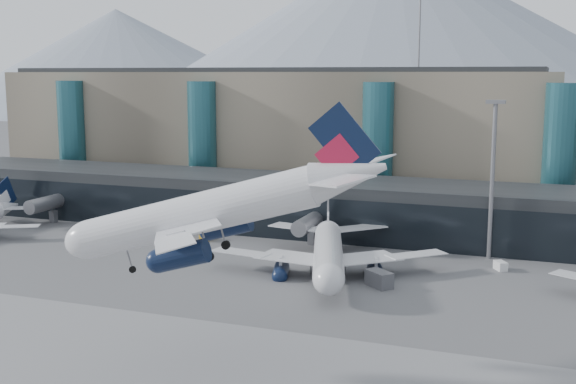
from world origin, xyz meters
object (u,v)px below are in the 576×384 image
(veh_b, at_px, (206,236))
(veh_c, at_px, (379,279))
(jet_parked_mid, at_px, (328,240))
(hero_jet, at_px, (228,199))
(veh_g, at_px, (501,266))
(lightmast_mid, at_px, (493,171))

(veh_b, height_order, veh_c, veh_c)
(jet_parked_mid, xyz_separation_m, veh_c, (9.44, -6.14, -3.47))
(hero_jet, xyz_separation_m, veh_g, (22.22, 49.81, -17.18))
(lightmast_mid, height_order, jet_parked_mid, lightmast_mid)
(lightmast_mid, height_order, veh_g, lightmast_mid)
(hero_jet, height_order, veh_b, hero_jet)
(jet_parked_mid, relative_size, veh_g, 16.49)
(veh_c, height_order, veh_g, veh_c)
(veh_b, bearing_deg, hero_jet, -152.00)
(jet_parked_mid, bearing_deg, veh_b, 49.82)
(veh_g, bearing_deg, jet_parked_mid, -101.26)
(veh_b, bearing_deg, lightmast_mid, -85.97)
(lightmast_mid, bearing_deg, hero_jet, -109.43)
(lightmast_mid, height_order, hero_jet, lightmast_mid)
(jet_parked_mid, height_order, veh_b, jet_parked_mid)
(hero_jet, xyz_separation_m, veh_b, (-29.03, 51.87, -17.11))
(hero_jet, bearing_deg, jet_parked_mid, 87.08)
(jet_parked_mid, distance_m, veh_g, 26.66)
(hero_jet, height_order, jet_parked_mid, hero_jet)
(jet_parked_mid, height_order, veh_c, jet_parked_mid)
(lightmast_mid, bearing_deg, veh_g, -70.47)
(hero_jet, distance_m, veh_g, 57.18)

